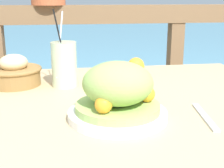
% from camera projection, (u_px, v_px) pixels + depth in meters
% --- Properties ---
extents(patio_table, '(1.13, 0.87, 0.73)m').
position_uv_depth(patio_table, '(110.00, 130.00, 0.93)').
color(patio_table, tan).
rests_on(patio_table, ground_plane).
extents(railing_fence, '(2.80, 0.08, 0.98)m').
position_uv_depth(railing_fence, '(90.00, 60.00, 1.61)').
color(railing_fence, brown).
rests_on(railing_fence, ground_plane).
extents(sea_backdrop, '(12.00, 4.00, 0.51)m').
position_uv_depth(sea_backdrop, '(76.00, 57.00, 4.11)').
color(sea_backdrop, '#568EA8').
rests_on(sea_backdrop, ground_plane).
extents(salad_plate, '(0.24, 0.24, 0.14)m').
position_uv_depth(salad_plate, '(118.00, 94.00, 0.75)').
color(salad_plate, white).
rests_on(salad_plate, patio_table).
extents(drink_glass, '(0.08, 0.08, 0.25)m').
position_uv_depth(drink_glass, '(64.00, 64.00, 1.02)').
color(drink_glass, beige).
rests_on(drink_glass, patio_table).
extents(bread_basket, '(0.18, 0.18, 0.11)m').
position_uv_depth(bread_basket, '(14.00, 73.00, 1.05)').
color(bread_basket, olive).
rests_on(bread_basket, patio_table).
extents(knife, '(0.04, 0.18, 0.00)m').
position_uv_depth(knife, '(205.00, 116.00, 0.77)').
color(knife, silver).
rests_on(knife, patio_table).
extents(orange_near_basket, '(0.06, 0.06, 0.06)m').
position_uv_depth(orange_near_basket, '(136.00, 66.00, 1.20)').
color(orange_near_basket, '#F9A328').
rests_on(orange_near_basket, patio_table).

